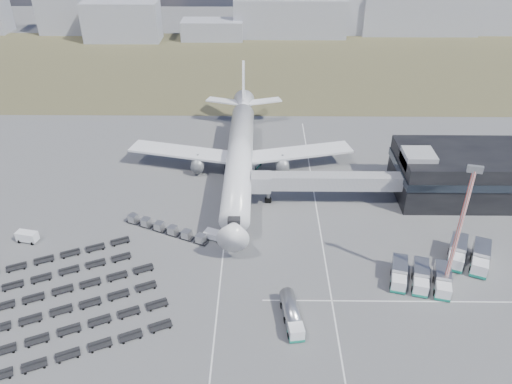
{
  "coord_description": "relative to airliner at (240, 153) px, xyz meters",
  "views": [
    {
      "loc": [
        4.62,
        -65.91,
        56.37
      ],
      "look_at": [
        3.72,
        18.02,
        4.0
      ],
      "focal_mm": 35.0,
      "sensor_mm": 36.0,
      "label": 1
    }
  ],
  "objects": [
    {
      "name": "catering_truck",
      "position": [
        2.92,
        2.6,
        -4.02
      ],
      "size": [
        4.19,
        5.85,
        2.48
      ],
      "rotation": [
        0.0,
        0.0,
        -0.41
      ],
      "color": "white",
      "rests_on": "ground"
    },
    {
      "name": "skyline",
      "position": [
        8.2,
        121.11,
        3.88
      ],
      "size": [
        322.01,
        26.37,
        23.98
      ],
      "color": "#9A9BA8",
      "rests_on": "ground"
    },
    {
      "name": "grass_strip",
      "position": [
        0.0,
        77.62,
        -5.29
      ],
      "size": [
        420.0,
        90.0,
        0.01
      ],
      "primitive_type": "cube",
      "color": "brown",
      "rests_on": "ground"
    },
    {
      "name": "terminal",
      "position": [
        47.77,
        -8.41,
        -0.04
      ],
      "size": [
        30.4,
        16.4,
        11.0
      ],
      "color": "black",
      "rests_on": "ground"
    },
    {
      "name": "utility_van",
      "position": [
        -38.13,
        -25.6,
        -4.26
      ],
      "size": [
        4.08,
        2.46,
        2.07
      ],
      "primitive_type": "cube",
      "rotation": [
        0.0,
        0.0,
        -0.2
      ],
      "color": "white",
      "rests_on": "ground"
    },
    {
      "name": "ground",
      "position": [
        0.0,
        -32.38,
        -5.29
      ],
      "size": [
        420.0,
        420.0,
        0.0
      ],
      "primitive_type": "plane",
      "color": "#565659",
      "rests_on": "ground"
    },
    {
      "name": "fuel_tanker",
      "position": [
        9.39,
        -44.74,
        -3.86
      ],
      "size": [
        3.49,
        9.11,
        2.87
      ],
      "rotation": [
        0.0,
        0.0,
        0.14
      ],
      "color": "white",
      "rests_on": "ground"
    },
    {
      "name": "baggage_dollies",
      "position": [
        -26.75,
        -41.52,
        -4.9
      ],
      "size": [
        36.28,
        34.37,
        0.79
      ],
      "rotation": [
        0.0,
        0.0,
        0.43
      ],
      "color": "black",
      "rests_on": "ground"
    },
    {
      "name": "service_trucks_near",
      "position": [
        30.86,
        -36.26,
        -3.76
      ],
      "size": [
        10.68,
        9.03,
        2.82
      ],
      "rotation": [
        0.0,
        0.0,
        -0.25
      ],
      "color": "white",
      "rests_on": "ground"
    },
    {
      "name": "jet_bridge",
      "position": [
        15.9,
        -11.95,
        -0.24
      ],
      "size": [
        30.3,
        3.8,
        7.05
      ],
      "color": "#939399",
      "rests_on": "ground"
    },
    {
      "name": "airliner",
      "position": [
        0.0,
        0.0,
        0.0
      ],
      "size": [
        51.59,
        64.53,
        17.62
      ],
      "color": "white",
      "rests_on": "ground"
    },
    {
      "name": "lane_markings",
      "position": [
        9.77,
        -29.38,
        -5.29
      ],
      "size": [
        47.12,
        110.0,
        0.01
      ],
      "color": "silver",
      "rests_on": "ground"
    },
    {
      "name": "uld_row",
      "position": [
        -13.15,
        -22.59,
        -4.33
      ],
      "size": [
        16.65,
        8.76,
        1.6
      ],
      "rotation": [
        0.0,
        0.0,
        -0.43
      ],
      "color": "black",
      "rests_on": "ground"
    },
    {
      "name": "floodlight_mast",
      "position": [
        34.51,
        -37.42,
        6.17
      ],
      "size": [
        2.19,
        1.77,
        22.88
      ],
      "rotation": [
        0.0,
        0.0,
        -0.25
      ],
      "color": "red",
      "rests_on": "ground"
    },
    {
      "name": "pushback_tug",
      "position": [
        -4.0,
        -24.38,
        -4.52
      ],
      "size": [
        3.96,
        3.14,
        1.55
      ],
      "primitive_type": "cube",
      "rotation": [
        0.0,
        0.0,
        -0.4
      ],
      "color": "white",
      "rests_on": "ground"
    },
    {
      "name": "service_trucks_far",
      "position": [
        40.6,
        -30.73,
        -3.59
      ],
      "size": [
        9.01,
        9.68,
        3.13
      ],
      "rotation": [
        0.0,
        0.0,
        -0.4
      ],
      "color": "white",
      "rests_on": "ground"
    }
  ]
}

